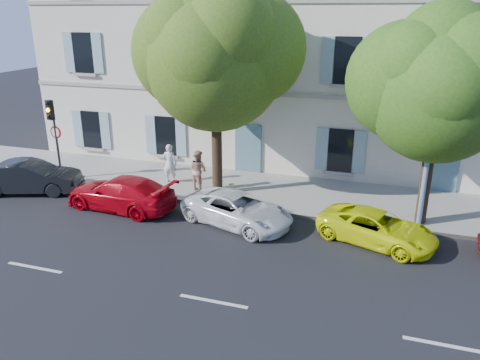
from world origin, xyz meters
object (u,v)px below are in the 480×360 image
(pedestrian_a, at_px, (170,163))
(tree_left, at_px, (215,62))
(car_yellow_supercar, at_px, (377,228))
(car_red_coupe, at_px, (121,193))
(road_sign, at_px, (57,141))
(traffic_light, at_px, (52,123))
(street_lamp, at_px, (438,92))
(car_dark_sedan, at_px, (30,177))
(car_white_coupe, at_px, (237,209))
(pedestrian_b, at_px, (198,170))
(tree_right, at_px, (438,92))

(pedestrian_a, bearing_deg, tree_left, 159.14)
(car_yellow_supercar, bearing_deg, pedestrian_a, 91.32)
(car_red_coupe, height_order, road_sign, road_sign)
(traffic_light, relative_size, street_lamp, 0.43)
(car_yellow_supercar, relative_size, traffic_light, 1.08)
(car_dark_sedan, xyz_separation_m, car_white_coupe, (9.74, -0.38, -0.11))
(car_red_coupe, distance_m, car_white_coupe, 4.95)
(car_dark_sedan, distance_m, road_sign, 2.07)
(tree_left, height_order, road_sign, tree_left)
(street_lamp, distance_m, pedestrian_b, 10.06)
(car_dark_sedan, relative_size, traffic_light, 1.16)
(tree_right, relative_size, road_sign, 2.98)
(pedestrian_a, bearing_deg, traffic_light, 6.42)
(road_sign, bearing_deg, car_white_coupe, -11.91)
(car_dark_sedan, height_order, pedestrian_b, pedestrian_b)
(tree_left, bearing_deg, traffic_light, -175.07)
(car_dark_sedan, height_order, tree_left, tree_left)
(car_white_coupe, height_order, pedestrian_a, pedestrian_a)
(car_white_coupe, xyz_separation_m, pedestrian_a, (-4.24, 3.10, 0.45))
(street_lamp, bearing_deg, road_sign, 178.20)
(road_sign, xyz_separation_m, pedestrian_b, (6.71, 0.61, -0.93))
(car_red_coupe, xyz_separation_m, road_sign, (-4.39, 1.98, 1.31))
(tree_left, xyz_separation_m, pedestrian_b, (-0.93, 0.09, -4.65))
(tree_right, distance_m, traffic_light, 16.07)
(car_white_coupe, distance_m, tree_left, 5.93)
(car_yellow_supercar, bearing_deg, street_lamp, -25.66)
(car_dark_sedan, bearing_deg, tree_left, -93.70)
(car_dark_sedan, bearing_deg, traffic_light, -33.38)
(traffic_light, bearing_deg, car_white_coupe, -11.09)
(traffic_light, relative_size, road_sign, 1.47)
(car_white_coupe, relative_size, car_yellow_supercar, 1.07)
(car_yellow_supercar, distance_m, street_lamp, 4.97)
(traffic_light, bearing_deg, car_yellow_supercar, -7.11)
(car_yellow_supercar, height_order, road_sign, road_sign)
(traffic_light, bearing_deg, street_lamp, -1.30)
(car_red_coupe, distance_m, pedestrian_a, 3.21)
(tree_right, xyz_separation_m, pedestrian_a, (-10.81, 1.12, -3.95))
(car_red_coupe, xyz_separation_m, car_yellow_supercar, (10.02, 0.04, -0.11))
(car_dark_sedan, xyz_separation_m, pedestrian_b, (7.10, 2.20, 0.34))
(street_lamp, bearing_deg, car_white_coupe, -167.24)
(car_dark_sedan, relative_size, tree_right, 0.57)
(road_sign, xyz_separation_m, pedestrian_a, (5.11, 1.12, -0.92))
(car_yellow_supercar, bearing_deg, pedestrian_b, 91.23)
(car_red_coupe, bearing_deg, tree_left, 133.34)
(car_red_coupe, bearing_deg, pedestrian_a, 172.77)
(car_white_coupe, bearing_deg, tree_right, -55.60)
(car_white_coupe, bearing_deg, pedestrian_b, 63.31)
(street_lamp, bearing_deg, tree_left, 172.93)
(car_yellow_supercar, relative_size, street_lamp, 0.46)
(car_white_coupe, xyz_separation_m, road_sign, (-9.35, 1.97, 1.38))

